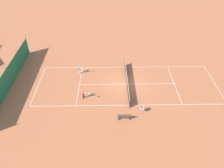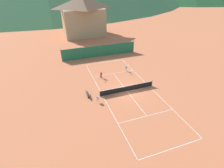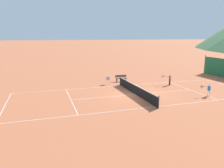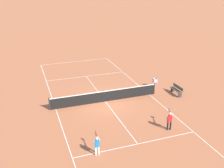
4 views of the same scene
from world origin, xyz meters
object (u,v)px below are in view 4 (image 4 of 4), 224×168
tennis_ball_far_corner (104,129)px  tennis_ball_alley_left (93,84)px  tennis_ball_mid_court (174,109)px  tennis_ball_service_box (139,139)px  tennis_ball_by_net_left (53,101)px  player_far_baseline (170,119)px  tennis_net (105,96)px  player_far_service (97,144)px  ball_hopper (155,81)px  tennis_ball_alley_right (122,105)px  courtside_bench (177,90)px

tennis_ball_far_corner → tennis_ball_alley_left: same height
tennis_ball_mid_court → tennis_ball_service_box: 5.14m
tennis_ball_mid_court → tennis_ball_by_net_left: bearing=-28.5°
player_far_baseline → tennis_ball_alley_left: (2.62, -9.68, -0.72)m
tennis_net → player_far_service: bearing=67.8°
tennis_ball_alley_left → tennis_ball_far_corner: bearing=79.3°
ball_hopper → tennis_ball_alley_left: bearing=-28.4°
tennis_ball_far_corner → tennis_ball_mid_court: bearing=-172.1°
tennis_ball_by_net_left → tennis_ball_alley_left: same height
player_far_service → tennis_ball_by_net_left: bearing=-79.6°
tennis_net → ball_hopper: (-5.30, -1.31, 0.15)m
player_far_service → tennis_ball_alley_right: 6.58m
tennis_ball_alley_left → tennis_ball_alley_right: (-0.93, 5.23, 0.00)m
courtside_bench → tennis_ball_service_box: bearing=40.7°
tennis_ball_far_corner → courtside_bench: size_ratio=0.04×
tennis_ball_by_net_left → tennis_ball_service_box: same height
tennis_ball_far_corner → tennis_ball_alley_left: (-1.56, -8.22, 0.00)m
tennis_ball_far_corner → player_far_baseline: bearing=160.7°
tennis_net → player_far_service: 7.04m
tennis_ball_mid_court → tennis_ball_alley_left: same height
tennis_ball_by_net_left → courtside_bench: courtside_bench is taller
tennis_net → tennis_ball_by_net_left: size_ratio=139.09×
tennis_net → ball_hopper: bearing=-166.1°
player_far_service → tennis_ball_mid_court: 7.99m
tennis_ball_alley_right → ball_hopper: size_ratio=0.07×
tennis_ball_far_corner → ball_hopper: size_ratio=0.07×
tennis_ball_alley_left → tennis_ball_service_box: (-0.18, 10.14, 0.00)m
tennis_ball_by_net_left → tennis_net: bearing=159.9°
tennis_net → tennis_ball_alley_left: 4.16m
player_far_service → courtside_bench: (-9.00, -5.74, -0.24)m
tennis_ball_alley_left → tennis_net: bearing=88.8°
tennis_ball_far_corner → ball_hopper: (-6.77, -5.40, 0.62)m
player_far_service → tennis_ball_far_corner: (-1.18, -2.43, -0.66)m
tennis_ball_by_net_left → tennis_ball_alley_right: bearing=153.1°
tennis_ball_alley_right → tennis_ball_service_box: size_ratio=1.00×
ball_hopper → courtside_bench: 2.34m
tennis_ball_by_net_left → courtside_bench: size_ratio=0.04×
player_far_service → ball_hopper: 11.16m
player_far_baseline → ball_hopper: size_ratio=1.46×
ball_hopper → tennis_ball_service_box: bearing=55.5°
tennis_ball_far_corner → tennis_ball_service_box: 2.59m
tennis_net → tennis_ball_alley_right: bearing=132.9°
tennis_ball_mid_court → tennis_ball_service_box: (4.33, 2.77, 0.00)m
player_far_baseline → courtside_bench: (-3.63, -4.77, -0.31)m
courtside_bench → tennis_ball_by_net_left: bearing=-12.3°
tennis_net → ball_hopper: tennis_net is taller
tennis_net → ball_hopper: 5.47m
tennis_ball_service_box → ball_hopper: 8.90m
tennis_ball_mid_court → tennis_ball_alley_left: 8.64m
tennis_ball_mid_court → tennis_ball_alley_right: bearing=-30.9°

